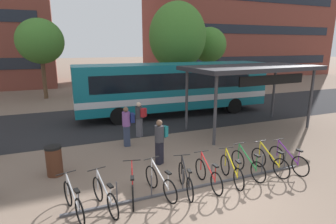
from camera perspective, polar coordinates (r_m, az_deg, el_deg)
ground at (r=8.29m, az=10.07°, el=-17.26°), size 200.00×200.00×0.00m
bus_lane_asphalt at (r=16.44m, az=-7.41°, el=-1.27°), size 80.00×7.20×0.01m
city_bus at (r=16.94m, az=1.44°, el=5.42°), size 12.09×2.87×3.20m
bike_rack at (r=8.62m, az=6.24°, el=-15.14°), size 7.92×0.09×0.70m
parked_bicycle_silver_0 at (r=7.65m, az=-19.41°, el=-17.43°), size 0.60×1.69×0.99m
parked_bicycle_silver_1 at (r=7.64m, az=-13.24°, el=-17.01°), size 0.59×1.69×0.99m
parked_bicycle_red_2 at (r=7.93m, az=-7.51°, el=-15.51°), size 0.59×1.69×0.99m
parked_bicycle_white_3 at (r=8.08m, az=-1.63°, el=-14.80°), size 0.56×1.70×0.99m
parked_bicycle_black_4 at (r=8.23m, az=3.72°, el=-14.23°), size 0.54×1.70×0.99m
parked_bicycle_red_5 at (r=8.59m, az=8.52°, el=-13.11°), size 0.52×1.72×0.99m
parked_bicycle_yellow_6 at (r=8.99m, az=13.31°, el=-12.07°), size 0.52×1.71×0.99m
parked_bicycle_green_7 at (r=9.54m, az=16.50°, el=-10.71°), size 0.52×1.72×0.99m
parked_bicycle_yellow_8 at (r=10.01m, az=20.72°, el=-9.86°), size 0.52×1.72×0.99m
parked_bicycle_purple_9 at (r=10.42m, az=24.07°, el=-9.24°), size 0.52×1.72×0.99m
transit_shelter at (r=14.27m, az=17.42°, el=8.54°), size 7.04×3.74×3.29m
commuter_red_pack_1 at (r=12.82m, az=-6.02°, el=-1.04°), size 0.58×0.59×1.69m
commuter_teal_pack_3 at (r=9.84m, az=-1.71°, el=-5.64°), size 0.61×0.53×1.69m
commuter_navy_pack_4 at (r=11.67m, az=-8.66°, el=-2.45°), size 0.53×0.35×1.75m
trash_bin at (r=9.91m, az=-23.00°, el=-9.47°), size 0.55×0.55×1.03m
street_tree_0 at (r=26.21m, az=8.66°, el=13.82°), size 3.22×3.22×5.96m
street_tree_1 at (r=24.29m, az=-25.47°, el=13.35°), size 3.65×3.65×6.39m
street_tree_2 at (r=22.43m, az=2.00°, el=15.68°), size 4.57×4.57×7.68m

